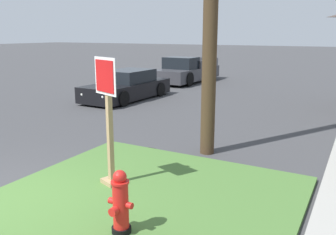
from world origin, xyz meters
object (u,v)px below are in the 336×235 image
Objects in this scene: manhole_cover at (145,152)px; parked_sedan_black at (127,87)px; fire_hydrant at (120,204)px; pickup_truck_charcoal at (186,72)px; stop_sign at (109,126)px.

manhole_cover is 7.30m from parked_sedan_black.
fire_hydrant is 1.31× the size of manhole_cover.
pickup_truck_charcoal reaches higher than fire_hydrant.
stop_sign reaches higher than manhole_cover.
stop_sign reaches higher than pickup_truck_charcoal.
parked_sedan_black is at bearing 128.29° from manhole_cover.
fire_hydrant is at bearing -47.71° from stop_sign.
fire_hydrant is 10.91m from parked_sedan_black.
fire_hydrant is 16.44m from pickup_truck_charcoal.
pickup_truck_charcoal is (-6.39, 15.15, 0.10)m from fire_hydrant.
stop_sign reaches higher than fire_hydrant.
fire_hydrant is 3.71m from manhole_cover.
fire_hydrant is at bearing -62.80° from manhole_cover.
pickup_truck_charcoal is at bearing 91.81° from parked_sedan_black.
stop_sign is at bearing -56.85° from parked_sedan_black.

